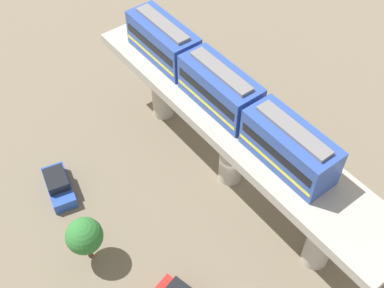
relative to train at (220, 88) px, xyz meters
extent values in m
plane|color=#706654|center=(0.00, -1.84, -8.51)|extent=(120.00, 120.00, 0.00)
cylinder|color=#A8A59E|center=(0.00, -11.22, -5.42)|extent=(1.90, 1.90, 6.18)
cylinder|color=#A8A59E|center=(0.00, -1.84, -5.42)|extent=(1.90, 1.90, 6.18)
cylinder|color=#A8A59E|center=(0.00, 7.53, -5.42)|extent=(1.90, 1.90, 6.18)
cube|color=#A8A59E|center=(0.00, -1.84, -1.93)|extent=(5.20, 28.85, 0.80)
cube|color=#2D4CA5|center=(0.00, -6.95, -0.03)|extent=(2.60, 6.60, 3.00)
cube|color=black|center=(0.00, -6.95, 0.22)|extent=(2.64, 6.07, 0.70)
cube|color=yellow|center=(0.00, -6.95, -0.78)|extent=(2.64, 6.34, 0.24)
cube|color=slate|center=(0.00, -6.95, 1.59)|extent=(1.10, 5.61, 0.24)
cube|color=#2D4CA5|center=(0.00, 0.00, -0.03)|extent=(2.60, 6.60, 3.00)
cube|color=black|center=(0.00, 0.00, 0.22)|extent=(2.64, 6.07, 0.70)
cube|color=yellow|center=(0.00, 0.00, -0.78)|extent=(2.64, 6.34, 0.24)
cube|color=slate|center=(0.00, 0.00, 1.59)|extent=(1.10, 5.61, 0.24)
cube|color=#2D4CA5|center=(0.00, 6.95, -0.03)|extent=(2.60, 6.60, 3.00)
cube|color=black|center=(0.00, 6.95, 0.22)|extent=(2.64, 6.07, 0.70)
cube|color=yellow|center=(0.00, 6.95, -0.78)|extent=(2.64, 6.34, 0.24)
cube|color=slate|center=(0.00, 6.95, 1.59)|extent=(1.10, 5.61, 0.24)
cube|color=#284CB7|center=(-11.73, 5.39, -8.01)|extent=(2.69, 4.49, 1.00)
cube|color=black|center=(-11.73, 5.54, -7.13)|extent=(2.11, 2.61, 0.76)
cylinder|color=brown|center=(-12.70, -1.15, -7.45)|extent=(0.36, 0.36, 2.12)
sphere|color=#2D7233|center=(-12.70, -1.15, -5.68)|extent=(2.61, 2.61, 2.61)
camera|label=1|loc=(-17.23, -19.08, 23.46)|focal=45.39mm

